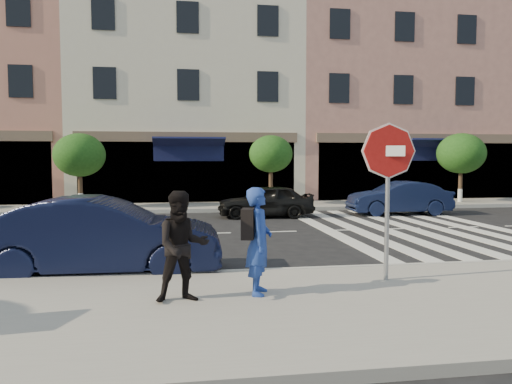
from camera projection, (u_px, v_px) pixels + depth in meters
name	position (u px, v px, depth m)	size (l,w,h in m)	color
ground	(228.00, 262.00, 10.78)	(120.00, 120.00, 0.00)	black
sidewalk_near	(254.00, 311.00, 7.08)	(60.00, 4.50, 0.15)	gray
sidewalk_far	(202.00, 207.00, 21.61)	(60.00, 3.00, 0.15)	gray
building_centre	(186.00, 97.00, 27.05)	(11.00, 9.00, 11.00)	beige
building_east_mid	(395.00, 83.00, 28.86)	(13.00, 9.00, 13.00)	tan
street_tree_wb	(80.00, 155.00, 20.46)	(2.10, 2.10, 3.06)	#473323
street_tree_c	(271.00, 154.00, 21.72)	(1.90, 1.90, 3.04)	#473323
street_tree_ea	(461.00, 154.00, 23.13)	(2.20, 2.20, 3.19)	#473323
stop_sign	(388.00, 167.00, 8.44)	(0.87, 0.43, 2.69)	gray
photographer	(259.00, 241.00, 7.66)	(0.60, 0.40, 1.65)	#203B94
walker	(182.00, 246.00, 7.26)	(0.79, 0.62, 1.63)	black
car_near_mid	(102.00, 236.00, 9.54)	(1.58, 4.54, 1.49)	black
car_far_mid	(266.00, 201.00, 18.56)	(1.44, 3.57, 1.22)	black
car_far_right	(399.00, 198.00, 19.39)	(1.37, 3.93, 1.30)	black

